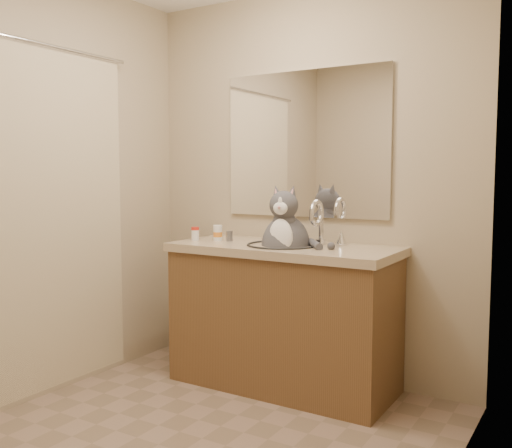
% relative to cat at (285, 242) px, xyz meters
% --- Properties ---
extents(room, '(2.22, 2.52, 2.42)m').
position_rel_cat_xyz_m(room, '(-0.02, -0.95, 0.33)').
color(room, gray).
rests_on(room, ground).
extents(vanity, '(1.34, 0.59, 1.12)m').
position_rel_cat_xyz_m(vanity, '(-0.02, 0.01, -0.43)').
color(vanity, brown).
rests_on(vanity, ground).
extents(mirror, '(1.10, 0.02, 0.90)m').
position_rel_cat_xyz_m(mirror, '(-0.02, 0.28, 0.58)').
color(mirror, white).
rests_on(mirror, room).
extents(shower_curtain, '(0.02, 1.30, 1.93)m').
position_rel_cat_xyz_m(shower_curtain, '(-1.07, -0.85, 0.16)').
color(shower_curtain, beige).
rests_on(shower_curtain, ground).
extents(cat, '(0.45, 0.36, 0.56)m').
position_rel_cat_xyz_m(cat, '(0.00, 0.00, 0.00)').
color(cat, '#46464B').
rests_on(cat, vanity).
extents(pill_bottle_redcap, '(0.06, 0.06, 0.08)m').
position_rel_cat_xyz_m(pill_bottle_redcap, '(-0.61, -0.07, 0.02)').
color(pill_bottle_redcap, white).
rests_on(pill_bottle_redcap, vanity).
extents(pill_bottle_orange, '(0.07, 0.07, 0.10)m').
position_rel_cat_xyz_m(pill_bottle_orange, '(-0.48, -0.01, 0.02)').
color(pill_bottle_orange, white).
rests_on(pill_bottle_orange, vanity).
extents(grey_canister, '(0.05, 0.05, 0.06)m').
position_rel_cat_xyz_m(grey_canister, '(-0.40, 0.00, 0.01)').
color(grey_canister, slate).
rests_on(grey_canister, vanity).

